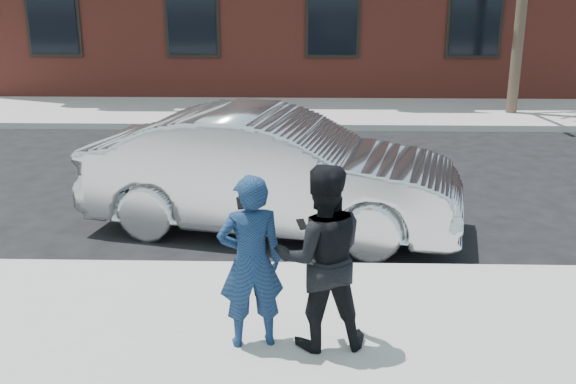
{
  "coord_description": "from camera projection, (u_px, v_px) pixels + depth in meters",
  "views": [
    {
      "loc": [
        -0.59,
        -5.68,
        3.34
      ],
      "look_at": [
        -0.76,
        0.4,
        1.4
      ],
      "focal_mm": 42.0,
      "sensor_mm": 36.0,
      "label": 1
    }
  ],
  "objects": [
    {
      "name": "ground",
      "position": [
        366.0,
        345.0,
        6.41
      ],
      "size": [
        100.0,
        100.0,
        0.0
      ],
      "primitive_type": "plane",
      "color": "black",
      "rests_on": "ground"
    },
    {
      "name": "near_sidewalk",
      "position": [
        369.0,
        352.0,
        6.15
      ],
      "size": [
        50.0,
        3.5,
        0.15
      ],
      "primitive_type": "cube",
      "color": "gray",
      "rests_on": "ground"
    },
    {
      "name": "near_curb",
      "position": [
        356.0,
        270.0,
        7.86
      ],
      "size": [
        50.0,
        0.1,
        0.15
      ],
      "primitive_type": "cube",
      "color": "#999691",
      "rests_on": "ground"
    },
    {
      "name": "far_sidewalk",
      "position": [
        329.0,
        112.0,
        17.1
      ],
      "size": [
        50.0,
        3.5,
        0.15
      ],
      "primitive_type": "cube",
      "color": "gray",
      "rests_on": "ground"
    },
    {
      "name": "far_curb",
      "position": [
        332.0,
        127.0,
        15.39
      ],
      "size": [
        50.0,
        0.1,
        0.15
      ],
      "primitive_type": "cube",
      "color": "#999691",
      "rests_on": "ground"
    },
    {
      "name": "silver_sedan",
      "position": [
        273.0,
        172.0,
        9.09
      ],
      "size": [
        5.3,
        2.75,
        1.66
      ],
      "primitive_type": "imported",
      "rotation": [
        0.0,
        0.0,
        1.37
      ],
      "color": "#B7BABF",
      "rests_on": "ground"
    },
    {
      "name": "man_hoodie",
      "position": [
        251.0,
        262.0,
        5.92
      ],
      "size": [
        0.66,
        0.53,
        1.61
      ],
      "rotation": [
        0.0,
        0.0,
        3.36
      ],
      "color": "navy",
      "rests_on": "near_sidewalk"
    },
    {
      "name": "man_peacoat",
      "position": [
        321.0,
        257.0,
        5.9
      ],
      "size": [
        0.91,
        0.75,
        1.7
      ],
      "rotation": [
        0.0,
        0.0,
        3.28
      ],
      "color": "black",
      "rests_on": "near_sidewalk"
    }
  ]
}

